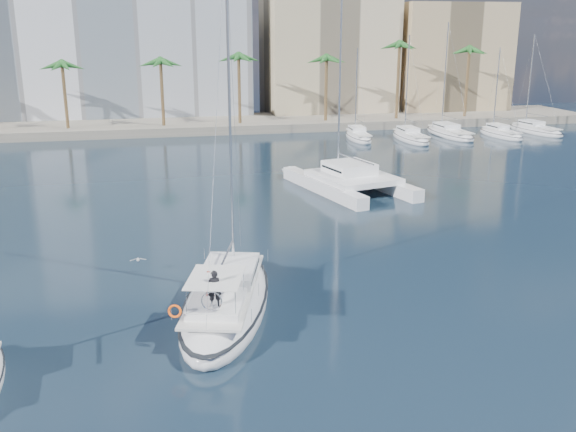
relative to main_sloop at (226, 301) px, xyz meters
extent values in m
plane|color=black|center=(3.53, 2.65, -0.57)|extent=(160.00, 160.00, 0.00)
cube|color=gray|center=(3.53, 63.65, 0.03)|extent=(120.00, 14.00, 1.20)
cube|color=silver|center=(-8.47, 75.65, 13.43)|extent=(42.00, 16.00, 28.00)
cube|color=tan|center=(25.53, 72.65, 9.43)|extent=(20.00, 14.00, 20.00)
cube|color=tan|center=(45.53, 70.65, 8.43)|extent=(18.00, 12.00, 18.00)
cylinder|color=brown|center=(3.53, 59.65, 4.68)|extent=(0.44, 0.44, 10.50)
sphere|color=#225C22|center=(3.53, 59.65, 9.93)|extent=(3.60, 3.60, 3.60)
cylinder|color=brown|center=(37.53, 59.65, 4.68)|extent=(0.44, 0.44, 10.50)
sphere|color=#225C22|center=(37.53, 59.65, 9.93)|extent=(3.60, 3.60, 3.60)
ellipsoid|color=white|center=(0.00, 0.00, -0.17)|extent=(7.46, 13.52, 2.68)
ellipsoid|color=black|center=(0.00, 0.00, 0.21)|extent=(7.53, 13.65, 0.18)
cube|color=silver|center=(-0.07, -0.23, 0.84)|extent=(5.44, 10.10, 0.12)
cube|color=white|center=(0.34, 1.20, 1.20)|extent=(3.81, 4.81, 0.60)
cube|color=black|center=(0.34, 1.20, 1.22)|extent=(3.69, 4.34, 0.14)
cylinder|color=#B7BABF|center=(0.75, 2.63, 9.35)|extent=(0.15, 0.15, 16.90)
cylinder|color=#B7BABF|center=(0.04, 0.12, 2.40)|extent=(1.53, 5.04, 0.11)
cube|color=white|center=(-0.74, -2.62, 1.08)|extent=(3.23, 3.77, 0.36)
cube|color=white|center=(-0.78, -2.74, 2.45)|extent=(3.23, 3.77, 0.04)
torus|color=silver|center=(-1.08, -3.81, 1.75)|extent=(0.94, 0.31, 0.96)
torus|color=#FF530D|center=(-2.73, -3.86, 1.45)|extent=(0.66, 0.36, 0.64)
imported|color=black|center=(-0.89, -3.26, 2.14)|extent=(0.65, 0.44, 1.75)
imported|color=#B4321B|center=(-1.02, -1.97, 1.88)|extent=(0.76, 0.76, 1.24)
cube|color=white|center=(11.40, 23.06, -0.02)|extent=(4.41, 13.26, 1.10)
cube|color=white|center=(16.72, 24.39, -0.02)|extent=(4.41, 13.26, 1.10)
cube|color=white|center=(14.22, 23.08, 0.73)|extent=(7.69, 8.61, 0.50)
cube|color=white|center=(14.06, 23.73, 1.43)|extent=(4.54, 4.78, 1.00)
cube|color=black|center=(14.06, 23.73, 1.48)|extent=(4.43, 4.27, 0.18)
cylinder|color=#B7BABF|center=(13.57, 25.67, 9.85)|extent=(0.18, 0.18, 17.83)
ellipsoid|color=silver|center=(-4.46, 6.33, 0.34)|extent=(0.20, 0.38, 0.18)
sphere|color=silver|center=(-4.46, 6.51, 0.36)|extent=(0.10, 0.10, 0.10)
cube|color=gray|center=(-4.73, 6.33, 0.37)|extent=(0.43, 0.16, 0.10)
cube|color=gray|center=(-4.20, 6.33, 0.37)|extent=(0.43, 0.16, 0.10)
camera|label=1|loc=(-3.35, -30.40, 13.50)|focal=40.00mm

